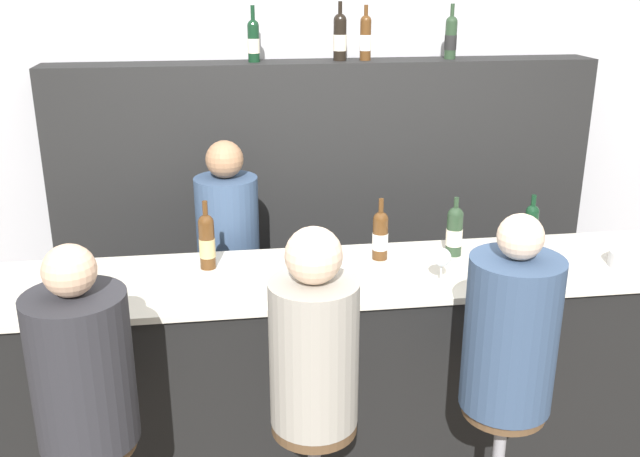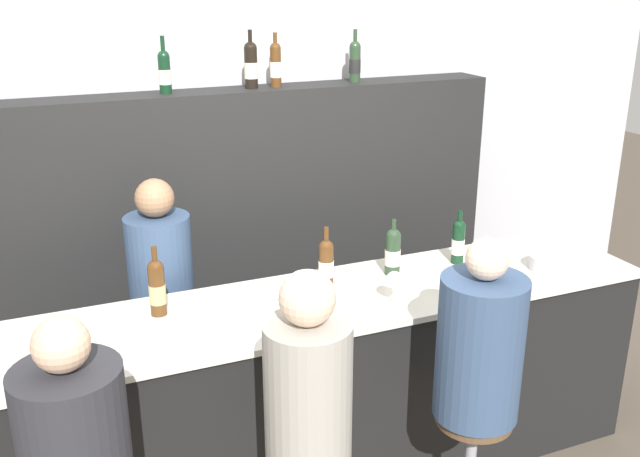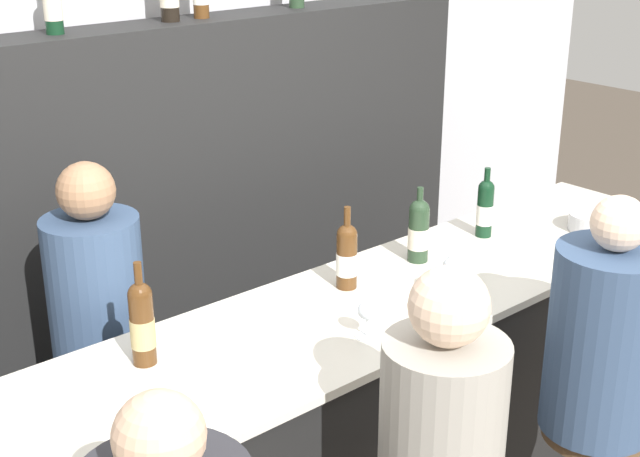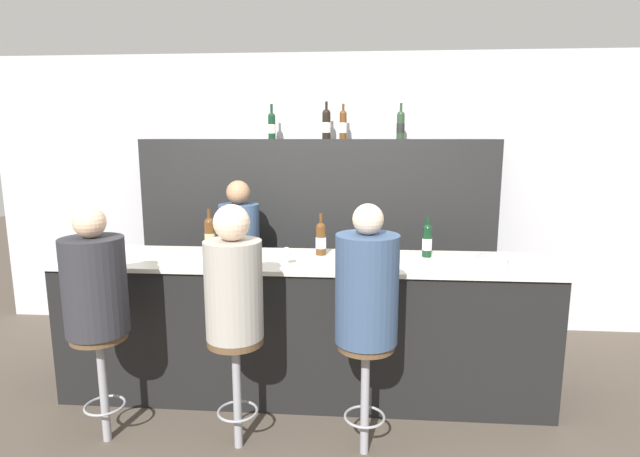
{
  "view_description": "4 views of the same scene",
  "coord_description": "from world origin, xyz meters",
  "px_view_note": "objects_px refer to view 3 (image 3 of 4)",
  "views": [
    {
      "loc": [
        -0.62,
        -2.65,
        2.29
      ],
      "look_at": [
        -0.2,
        0.28,
        1.23
      ],
      "focal_mm": 40.0,
      "sensor_mm": 36.0,
      "label": 1
    },
    {
      "loc": [
        -1.15,
        -2.48,
        2.44
      ],
      "look_at": [
        0.03,
        0.33,
        1.35
      ],
      "focal_mm": 40.0,
      "sensor_mm": 36.0,
      "label": 2
    },
    {
      "loc": [
        -1.84,
        -1.64,
        2.33
      ],
      "look_at": [
        -0.17,
        0.29,
        1.34
      ],
      "focal_mm": 50.0,
      "sensor_mm": 36.0,
      "label": 3
    },
    {
      "loc": [
        0.39,
        -3.04,
        1.83
      ],
      "look_at": [
        0.11,
        0.41,
        1.2
      ],
      "focal_mm": 28.0,
      "sensor_mm": 36.0,
      "label": 4
    }
  ],
  "objects_px": {
    "wine_glass_0": "(367,313)",
    "guest_seated_middle": "(442,424)",
    "guest_seated_right": "(605,334)",
    "wine_bottle_counter_1": "(347,255)",
    "wine_glass_1": "(454,269)",
    "wine_bottle_counter_0": "(142,322)",
    "wine_bottle_counter_3": "(485,207)",
    "bartender": "(105,378)",
    "metal_bowl": "(594,222)",
    "wine_bottle_counter_2": "(419,230)",
    "wine_bottle_backbar_0": "(52,0)"
  },
  "relations": [
    {
      "from": "wine_glass_1",
      "to": "metal_bowl",
      "type": "distance_m",
      "value": 0.95
    },
    {
      "from": "wine_bottle_counter_1",
      "to": "wine_glass_1",
      "type": "bearing_deg",
      "value": -57.01
    },
    {
      "from": "wine_bottle_counter_0",
      "to": "wine_glass_1",
      "type": "xyz_separation_m",
      "value": [
        1.02,
        -0.32,
        -0.02
      ]
    },
    {
      "from": "guest_seated_middle",
      "to": "guest_seated_right",
      "type": "xyz_separation_m",
      "value": [
        0.75,
        -0.0,
        -0.0
      ]
    },
    {
      "from": "wine_glass_0",
      "to": "wine_bottle_backbar_0",
      "type": "bearing_deg",
      "value": 103.43
    },
    {
      "from": "wine_bottle_counter_3",
      "to": "wine_glass_1",
      "type": "relative_size",
      "value": 1.77
    },
    {
      "from": "wine_glass_0",
      "to": "guest_seated_right",
      "type": "height_order",
      "value": "guest_seated_right"
    },
    {
      "from": "wine_glass_0",
      "to": "guest_seated_middle",
      "type": "distance_m",
      "value": 0.57
    },
    {
      "from": "wine_bottle_counter_0",
      "to": "wine_bottle_counter_1",
      "type": "distance_m",
      "value": 0.82
    },
    {
      "from": "metal_bowl",
      "to": "bartender",
      "type": "xyz_separation_m",
      "value": [
        -1.87,
        0.75,
        -0.35
      ]
    },
    {
      "from": "wine_bottle_counter_2",
      "to": "wine_bottle_counter_3",
      "type": "height_order",
      "value": "wine_bottle_counter_2"
    },
    {
      "from": "wine_bottle_counter_1",
      "to": "metal_bowl",
      "type": "height_order",
      "value": "wine_bottle_counter_1"
    },
    {
      "from": "wine_bottle_counter_0",
      "to": "guest_seated_right",
      "type": "distance_m",
      "value": 1.42
    },
    {
      "from": "wine_bottle_backbar_0",
      "to": "guest_seated_right",
      "type": "distance_m",
      "value": 2.24
    },
    {
      "from": "wine_bottle_counter_1",
      "to": "wine_bottle_counter_2",
      "type": "distance_m",
      "value": 0.37
    },
    {
      "from": "wine_bottle_counter_0",
      "to": "bartender",
      "type": "relative_size",
      "value": 0.22
    },
    {
      "from": "wine_bottle_counter_1",
      "to": "wine_glass_1",
      "type": "distance_m",
      "value": 0.38
    },
    {
      "from": "wine_bottle_counter_0",
      "to": "wine_bottle_counter_3",
      "type": "relative_size",
      "value": 1.13
    },
    {
      "from": "wine_glass_0",
      "to": "metal_bowl",
      "type": "relative_size",
      "value": 0.6
    },
    {
      "from": "wine_glass_1",
      "to": "wine_bottle_counter_3",
      "type": "bearing_deg",
      "value": 29.93
    },
    {
      "from": "wine_bottle_counter_0",
      "to": "guest_seated_right",
      "type": "bearing_deg",
      "value": -36.29
    },
    {
      "from": "guest_seated_middle",
      "to": "bartender",
      "type": "distance_m",
      "value": 1.4
    },
    {
      "from": "wine_bottle_counter_2",
      "to": "wine_bottle_backbar_0",
      "type": "relative_size",
      "value": 0.95
    },
    {
      "from": "wine_bottle_counter_1",
      "to": "bartender",
      "type": "xyz_separation_m",
      "value": [
        -0.72,
        0.49,
        -0.43
      ]
    },
    {
      "from": "wine_glass_0",
      "to": "bartender",
      "type": "height_order",
      "value": "bartender"
    },
    {
      "from": "wine_bottle_counter_3",
      "to": "bartender",
      "type": "height_order",
      "value": "bartender"
    },
    {
      "from": "guest_seated_middle",
      "to": "wine_bottle_backbar_0",
      "type": "bearing_deg",
      "value": 92.84
    },
    {
      "from": "bartender",
      "to": "wine_bottle_counter_0",
      "type": "bearing_deg",
      "value": -101.45
    },
    {
      "from": "wine_glass_0",
      "to": "bartender",
      "type": "distance_m",
      "value": 1.04
    },
    {
      "from": "wine_glass_1",
      "to": "wine_glass_0",
      "type": "bearing_deg",
      "value": -180.0
    },
    {
      "from": "wine_bottle_counter_2",
      "to": "guest_seated_middle",
      "type": "relative_size",
      "value": 0.38
    },
    {
      "from": "wine_bottle_counter_3",
      "to": "wine_glass_0",
      "type": "relative_size",
      "value": 2.34
    },
    {
      "from": "wine_bottle_counter_1",
      "to": "guest_seated_middle",
      "type": "bearing_deg",
      "value": -117.3
    },
    {
      "from": "wine_bottle_backbar_0",
      "to": "guest_seated_right",
      "type": "xyz_separation_m",
      "value": [
        0.84,
        -1.86,
        -0.91
      ]
    },
    {
      "from": "guest_seated_middle",
      "to": "guest_seated_right",
      "type": "distance_m",
      "value": 0.75
    },
    {
      "from": "wine_bottle_counter_3",
      "to": "wine_glass_0",
      "type": "distance_m",
      "value": 1.01
    },
    {
      "from": "wine_bottle_counter_2",
      "to": "guest_seated_right",
      "type": "bearing_deg",
      "value": -93.14
    },
    {
      "from": "wine_bottle_counter_0",
      "to": "guest_seated_middle",
      "type": "relative_size",
      "value": 0.42
    },
    {
      "from": "wine_bottle_counter_2",
      "to": "bartender",
      "type": "height_order",
      "value": "bartender"
    },
    {
      "from": "wine_bottle_counter_1",
      "to": "wine_glass_1",
      "type": "relative_size",
      "value": 1.86
    },
    {
      "from": "wine_glass_0",
      "to": "guest_seated_right",
      "type": "xyz_separation_m",
      "value": [
        0.52,
        -0.52,
        -0.05
      ]
    },
    {
      "from": "wine_bottle_counter_0",
      "to": "bartender",
      "type": "xyz_separation_m",
      "value": [
        0.1,
        0.49,
        -0.45
      ]
    },
    {
      "from": "wine_bottle_counter_1",
      "to": "wine_glass_0",
      "type": "distance_m",
      "value": 0.38
    },
    {
      "from": "wine_bottle_counter_0",
      "to": "bartender",
      "type": "distance_m",
      "value": 0.67
    },
    {
      "from": "wine_bottle_counter_1",
      "to": "wine_bottle_counter_2",
      "type": "xyz_separation_m",
      "value": [
        0.37,
        -0.0,
        0.0
      ]
    },
    {
      "from": "wine_bottle_backbar_0",
      "to": "guest_seated_middle",
      "type": "height_order",
      "value": "wine_bottle_backbar_0"
    },
    {
      "from": "wine_glass_1",
      "to": "wine_bottle_counter_1",
      "type": "bearing_deg",
      "value": 122.99
    },
    {
      "from": "metal_bowl",
      "to": "guest_seated_middle",
      "type": "distance_m",
      "value": 1.68
    },
    {
      "from": "wine_bottle_counter_1",
      "to": "metal_bowl",
      "type": "xyz_separation_m",
      "value": [
        1.15,
        -0.26,
        -0.09
      ]
    },
    {
      "from": "wine_bottle_counter_0",
      "to": "wine_bottle_counter_3",
      "type": "height_order",
      "value": "wine_bottle_counter_0"
    }
  ]
}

